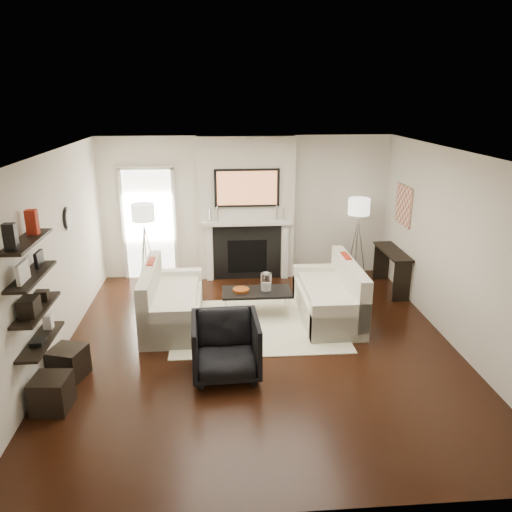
{
  "coord_description": "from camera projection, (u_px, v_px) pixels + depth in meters",
  "views": [
    {
      "loc": [
        -0.55,
        -6.35,
        3.42
      ],
      "look_at": [
        0.0,
        0.6,
        1.15
      ],
      "focal_mm": 35.0,
      "sensor_mm": 36.0,
      "label": 1
    }
  ],
  "objects": [
    {
      "name": "room_envelope",
      "position": [
        260.0,
        256.0,
        6.7
      ],
      "size": [
        6.0,
        6.0,
        6.0
      ],
      "color": "black",
      "rests_on": "ground"
    },
    {
      "name": "chimney_breast",
      "position": [
        247.0,
        209.0,
        9.43
      ],
      "size": [
        1.8,
        0.25,
        2.7
      ],
      "primitive_type": "cube",
      "color": "silver",
      "rests_on": "floor"
    },
    {
      "name": "fireplace_surround",
      "position": [
        247.0,
        253.0,
        9.56
      ],
      "size": [
        1.3,
        0.02,
        1.04
      ],
      "primitive_type": "cube",
      "color": "black",
      "rests_on": "floor"
    },
    {
      "name": "firebox",
      "position": [
        247.0,
        256.0,
        9.57
      ],
      "size": [
        0.75,
        0.02,
        0.65
      ],
      "primitive_type": "cube",
      "color": "black",
      "rests_on": "floor"
    },
    {
      "name": "mantel_pilaster_l",
      "position": [
        210.0,
        253.0,
        9.46
      ],
      "size": [
        0.12,
        0.08,
        1.1
      ],
      "primitive_type": "cube",
      "color": "white",
      "rests_on": "floor"
    },
    {
      "name": "mantel_pilaster_r",
      "position": [
        285.0,
        251.0,
        9.57
      ],
      "size": [
        0.12,
        0.08,
        1.1
      ],
      "primitive_type": "cube",
      "color": "white",
      "rests_on": "floor"
    },
    {
      "name": "mantel_shelf",
      "position": [
        247.0,
        223.0,
        9.32
      ],
      "size": [
        1.7,
        0.18,
        0.07
      ],
      "primitive_type": "cube",
      "color": "white",
      "rests_on": "chimney_breast"
    },
    {
      "name": "tv_body",
      "position": [
        247.0,
        188.0,
        9.14
      ],
      "size": [
        1.2,
        0.06,
        0.7
      ],
      "primitive_type": "cube",
      "color": "black",
      "rests_on": "chimney_breast"
    },
    {
      "name": "tv_screen",
      "position": [
        247.0,
        188.0,
        9.11
      ],
      "size": [
        1.1,
        0.0,
        0.62
      ],
      "primitive_type": "cube",
      "color": "#BF723F",
      "rests_on": "tv_body"
    },
    {
      "name": "candlestick_l_tall",
      "position": [
        218.0,
        214.0,
        9.23
      ],
      "size": [
        0.04,
        0.04,
        0.3
      ],
      "primitive_type": "cylinder",
      "color": "silver",
      "rests_on": "mantel_shelf"
    },
    {
      "name": "candlestick_l_short",
      "position": [
        211.0,
        216.0,
        9.23
      ],
      "size": [
        0.04,
        0.04,
        0.24
      ],
      "primitive_type": "cylinder",
      "color": "silver",
      "rests_on": "mantel_shelf"
    },
    {
      "name": "candlestick_r_tall",
      "position": [
        276.0,
        213.0,
        9.32
      ],
      "size": [
        0.04,
        0.04,
        0.3
      ],
      "primitive_type": "cylinder",
      "color": "silver",
      "rests_on": "mantel_shelf"
    },
    {
      "name": "candlestick_r_short",
      "position": [
        283.0,
        214.0,
        9.34
      ],
      "size": [
        0.04,
        0.04,
        0.24
      ],
      "primitive_type": "cylinder",
      "color": "silver",
      "rests_on": "mantel_shelf"
    },
    {
      "name": "hallway_panel",
      "position": [
        149.0,
        225.0,
        9.48
      ],
      "size": [
        0.9,
        0.02,
        2.1
      ],
      "primitive_type": "cube",
      "color": "white",
      "rests_on": "floor"
    },
    {
      "name": "door_trim_l",
      "position": [
        124.0,
        226.0,
        9.43
      ],
      "size": [
        0.06,
        0.06,
        2.16
      ],
      "primitive_type": "cube",
      "color": "white",
      "rests_on": "floor"
    },
    {
      "name": "door_trim_r",
      "position": [
        175.0,
        225.0,
        9.5
      ],
      "size": [
        0.06,
        0.06,
        2.16
      ],
      "primitive_type": "cube",
      "color": "white",
      "rests_on": "floor"
    },
    {
      "name": "door_trim_top",
      "position": [
        145.0,
        168.0,
        9.13
      ],
      "size": [
        1.02,
        0.06,
        0.06
      ],
      "primitive_type": "cube",
      "color": "white",
      "rests_on": "wall_back"
    },
    {
      "name": "rug",
      "position": [
        258.0,
        325.0,
        7.74
      ],
      "size": [
        2.6,
        2.0,
        0.01
      ],
      "primitive_type": "cube",
      "color": "#F1ECC5",
      "rests_on": "floor"
    },
    {
      "name": "loveseat_left_base",
      "position": [
        174.0,
        311.0,
        7.75
      ],
      "size": [
        0.85,
        1.8,
        0.42
      ],
      "primitive_type": "cube",
      "color": "silver",
      "rests_on": "floor"
    },
    {
      "name": "loveseat_left_back",
      "position": [
        150.0,
        293.0,
        7.63
      ],
      "size": [
        0.18,
        1.8,
        0.8
      ],
      "primitive_type": "cube",
      "color": "silver",
      "rests_on": "floor"
    },
    {
      "name": "loveseat_left_arm_n",
      "position": [
        169.0,
        329.0,
        6.95
      ],
      "size": [
        0.85,
        0.18,
        0.6
      ],
      "primitive_type": "cube",
      "color": "silver",
      "rests_on": "floor"
    },
    {
      "name": "loveseat_left_arm_s",
      "position": [
        177.0,
        286.0,
        8.49
      ],
      "size": [
        0.85,
        0.18,
        0.6
      ],
      "primitive_type": "cube",
      "color": "silver",
      "rests_on": "floor"
    },
    {
      "name": "loveseat_left_cushion",
      "position": [
        176.0,
        295.0,
        7.67
      ],
      "size": [
        0.63,
        1.44,
        0.1
      ],
      "primitive_type": "cube",
      "color": "silver",
      "rests_on": "loveseat_left_base"
    },
    {
      "name": "pillow_left_orange",
      "position": [
        152.0,
        273.0,
        7.85
      ],
      "size": [
        0.1,
        0.42,
        0.42
      ],
      "primitive_type": "cube",
      "color": "#A32614",
      "rests_on": "loveseat_left_cushion"
    },
    {
      "name": "pillow_left_charcoal",
      "position": [
        147.0,
        288.0,
        7.28
      ],
      "size": [
        0.1,
        0.4,
        0.4
      ],
      "primitive_type": "cube",
      "color": "black",
      "rests_on": "loveseat_left_cushion"
    },
    {
      "name": "loveseat_right_base",
      "position": [
        327.0,
        305.0,
        7.96
      ],
      "size": [
        0.85,
        1.8,
        0.42
      ],
      "primitive_type": "cube",
      "color": "silver",
      "rests_on": "floor"
    },
    {
      "name": "loveseat_right_back",
      "position": [
        349.0,
        286.0,
        7.89
      ],
      "size": [
        0.18,
        1.8,
        0.8
      ],
      "primitive_type": "cube",
      "color": "silver",
      "rests_on": "floor"
    },
    {
      "name": "loveseat_right_arm_n",
      "position": [
        340.0,
        322.0,
        7.17
      ],
      "size": [
        0.85,
        0.18,
        0.6
      ],
      "primitive_type": "cube",
      "color": "silver",
      "rests_on": "floor"
    },
    {
      "name": "loveseat_right_arm_s",
      "position": [
        318.0,
        282.0,
        8.7
      ],
      "size": [
        0.85,
        0.18,
        0.6
      ],
      "primitive_type": "cube",
      "color": "silver",
      "rests_on": "floor"
    },
    {
      "name": "loveseat_right_cushion",
      "position": [
        325.0,
        290.0,
        7.88
      ],
      "size": [
        0.63,
        1.44,
        0.1
      ],
      "primitive_type": "cube",
      "color": "silver",
      "rests_on": "loveseat_right_base"
    },
    {
      "name": "pillow_right_orange",
      "position": [
        345.0,
        268.0,
        8.11
      ],
      "size": [
        0.1,
        0.42,
        0.42
      ],
      "primitive_type": "cube",
      "color": "#A32614",
      "rests_on": "loveseat_right_cushion"
    },
    {
      "name": "pillow_right_charcoal",
      "position": [
        355.0,
        281.0,
        7.54
      ],
      "size": [
        0.1,
        0.4,
        0.4
      ],
      "primitive_type": "cube",
      "color": "black",
      "rests_on": "loveseat_right_cushion"
    },
    {
      "name": "coffee_table",
      "position": [
        257.0,
        292.0,
        7.98
      ],
      "size": [
        1.1,
        0.55,
        0.04
      ],
      "primitive_type": "cube",
      "color": "black",
      "rests_on": "floor"
    },
    {
      "name": "coffee_leg_nw",
      "position": [
        226.0,
        311.0,
        7.8
      ],
      "size": [
        0.02,
        0.02,
        0.38
      ],
      "primitive_type": "cylinder",
      "color": "silver",
      "rests_on": "floor"
    },
    {
      "name": "coffee_leg_ne",
      "position": [
        289.0,
        309.0,
        7.87
      ],
      "size": [
        0.02,
        0.02,
        0.38
      ],
      "primitive_type": "cylinder",
      "color": "silver",
      "rests_on": "floor"
    },
    {
      "name": "coffee_leg_sw",
      "position": [
        225.0,
        300.0,
        8.22
      ],
      "size": [
        0.02,
        0.02,
        0.38
      ],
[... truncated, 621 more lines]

